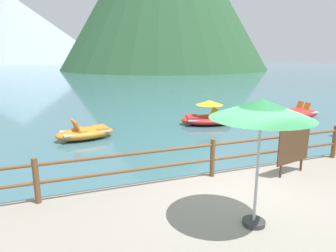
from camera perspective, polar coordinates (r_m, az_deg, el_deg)
The scene contains 8 objects.
ground_plane at distance 44.94m, azimuth -16.21°, elevation 8.47°, with size 200.00×200.00×0.00m, color #3D6B75.
dock_railing at distance 7.52m, azimuth 8.34°, elevation -5.16°, with size 23.92×0.12×0.95m.
sign_board at distance 8.13m, azimuth 22.39°, elevation -3.51°, with size 1.16×0.30×1.19m.
beach_umbrella at distance 5.16m, azimuth 17.09°, elevation 2.77°, with size 1.70×1.70×2.24m.
pedal_boat_1 at distance 14.94m, azimuth 7.23°, elevation 1.76°, with size 2.78×2.01×1.18m.
pedal_boat_2 at distance 17.53m, azimuth 22.93°, elevation 2.22°, with size 2.44×1.52×0.88m.
pedal_boat_3 at distance 12.70m, azimuth -15.20°, elevation -1.24°, with size 2.48×1.50×0.83m.
distant_peak at distance 143.12m, azimuth -26.98°, elevation 15.82°, with size 73.26×73.26×26.40m, color #93A3B7.
Camera 1 is at (-3.49, -4.68, 3.33)m, focal length 32.62 mm.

